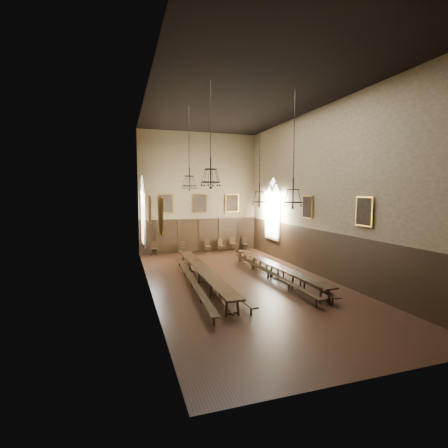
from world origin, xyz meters
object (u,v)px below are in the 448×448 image
table_left (203,276)px  bench_left_inner (212,280)px  chandelier_back_right (259,196)px  chair_2 (183,250)px  chair_6 (233,247)px  table_right (275,271)px  chandelier_front_right (293,195)px  chair_5 (221,248)px  bench_right_outer (283,272)px  chandelier_back_left (189,180)px  bench_right_inner (268,274)px  chandelier_front_left (211,175)px  chair_7 (245,246)px  bench_left_outer (192,281)px  chair_4 (208,248)px  chair_0 (154,251)px

table_left → bench_left_inner: (0.39, -0.29, -0.12)m
bench_left_inner → chandelier_back_right: 5.74m
chair_2 → chair_6: bearing=-3.1°
table_right → chandelier_front_right: bearing=-97.5°
chair_5 → chandelier_back_right: chandelier_back_right is taller
table_left → chair_6: 9.51m
table_right → chair_2: chair_2 is taller
bench_right_outer → chandelier_front_right: bearing=-109.4°
chandelier_back_left → chandelier_back_right: 4.16m
bench_right_outer → chair_5: chair_5 is taller
bench_right_inner → chandelier_front_right: bearing=-86.4°
chandelier_front_left → chandelier_back_left: bearing=90.3°
chandelier_front_right → chair_7: bearing=79.8°
chair_7 → chair_5: bearing=176.6°
bench_left_inner → bench_right_inner: bearing=3.2°
chair_2 → chandelier_back_left: 8.12m
bench_right_outer → chair_2: size_ratio=11.24×
table_left → bench_left_outer: 0.77m
chair_4 → chandelier_front_right: 11.41m
chair_6 → chair_0: bearing=173.1°
bench_right_inner → chandelier_front_left: 6.54m
bench_left_outer → bench_left_inner: bench_left_outer is taller
bench_left_inner → bench_right_outer: (3.99, 0.21, 0.01)m
table_right → chair_7: size_ratio=9.50×
table_right → bench_right_outer: size_ratio=0.96×
bench_left_outer → bench_left_inner: size_ratio=1.09×
chair_2 → chandelier_back_left: chandelier_back_left is taller
table_left → chair_7: size_ratio=9.99×
bench_right_inner → bench_left_inner: bearing=-176.8°
bench_left_outer → chair_7: size_ratio=10.26×
chair_0 → chandelier_front_right: 12.46m
table_left → chair_7: chair_7 is taller
bench_right_outer → chandelier_back_right: size_ratio=1.88×
table_left → chandelier_back_left: chandelier_back_left is taller
bench_left_outer → chandelier_front_right: 6.23m
chair_2 → chandelier_back_right: 8.29m
table_left → chandelier_front_right: (3.60, -2.29, 4.01)m
bench_right_outer → chair_4: size_ratio=10.51×
table_right → chair_0: (-5.51, 8.26, -0.06)m
bench_left_outer → chair_0: (-0.94, 8.65, 0.01)m
bench_left_inner → bench_right_inner: (3.07, 0.17, 0.01)m
bench_left_inner → bench_right_outer: size_ratio=0.95×
bench_right_outer → chair_5: size_ratio=10.20×
bench_right_inner → chair_7: (2.03, 8.42, 0.02)m
chair_0 → chair_4: size_ratio=1.08×
chair_4 → chandelier_back_right: bearing=-81.3°
chandelier_back_right → chandelier_back_left: bearing=179.6°
bench_left_outer → chair_0: chair_0 is taller
table_left → bench_right_outer: (4.37, -0.08, -0.10)m
chandelier_back_left → chair_6: bearing=53.5°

